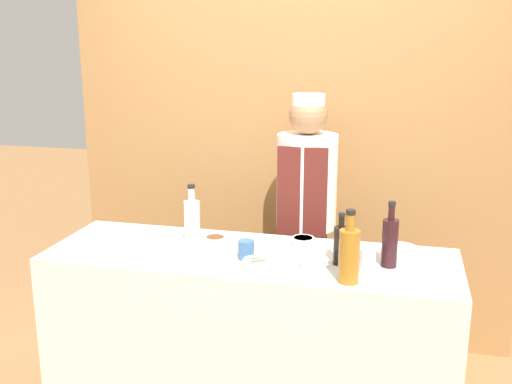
{
  "coord_description": "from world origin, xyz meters",
  "views": [
    {
      "loc": [
        0.69,
        -2.66,
        1.95
      ],
      "look_at": [
        0.0,
        0.13,
        1.22
      ],
      "focal_mm": 42.0,
      "sensor_mm": 36.0,
      "label": 1
    }
  ],
  "objects_px": {
    "sauce_bowl_yellow": "(303,241)",
    "sauce_bowl_orange": "(258,265)",
    "sauce_bowl_white": "(313,263)",
    "bottle_wine": "(390,241)",
    "cutting_board": "(124,236)",
    "bottle_clear": "(192,221)",
    "chef_center": "(306,222)",
    "bottle_amber": "(349,254)",
    "cup_blue": "(246,250)",
    "bottle_soy": "(341,244)",
    "sauce_bowl_purple": "(400,251)",
    "sauce_bowl_brown": "(215,241)",
    "cup_steel": "(367,259)"
  },
  "relations": [
    {
      "from": "sauce_bowl_yellow",
      "to": "sauce_bowl_orange",
      "type": "distance_m",
      "value": 0.4
    },
    {
      "from": "sauce_bowl_white",
      "to": "bottle_wine",
      "type": "bearing_deg",
      "value": 17.03
    },
    {
      "from": "cutting_board",
      "to": "bottle_clear",
      "type": "relative_size",
      "value": 1.07
    },
    {
      "from": "bottle_clear",
      "to": "chef_center",
      "type": "height_order",
      "value": "chef_center"
    },
    {
      "from": "sauce_bowl_yellow",
      "to": "bottle_amber",
      "type": "distance_m",
      "value": 0.49
    },
    {
      "from": "sauce_bowl_white",
      "to": "cup_blue",
      "type": "xyz_separation_m",
      "value": [
        -0.33,
        0.03,
        0.02
      ]
    },
    {
      "from": "bottle_soy",
      "to": "sauce_bowl_purple",
      "type": "bearing_deg",
      "value": 33.6
    },
    {
      "from": "sauce_bowl_brown",
      "to": "bottle_soy",
      "type": "bearing_deg",
      "value": -9.04
    },
    {
      "from": "sauce_bowl_orange",
      "to": "bottle_soy",
      "type": "relative_size",
      "value": 0.54
    },
    {
      "from": "sauce_bowl_purple",
      "to": "bottle_wine",
      "type": "bearing_deg",
      "value": -108.0
    },
    {
      "from": "sauce_bowl_white",
      "to": "sauce_bowl_orange",
      "type": "bearing_deg",
      "value": -156.52
    },
    {
      "from": "sauce_bowl_white",
      "to": "chef_center",
      "type": "bearing_deg",
      "value": 101.37
    },
    {
      "from": "sauce_bowl_purple",
      "to": "bottle_clear",
      "type": "relative_size",
      "value": 0.51
    },
    {
      "from": "sauce_bowl_brown",
      "to": "bottle_clear",
      "type": "height_order",
      "value": "bottle_clear"
    },
    {
      "from": "sauce_bowl_white",
      "to": "sauce_bowl_purple",
      "type": "xyz_separation_m",
      "value": [
        0.39,
        0.26,
        0.0
      ]
    },
    {
      "from": "sauce_bowl_yellow",
      "to": "chef_center",
      "type": "distance_m",
      "value": 0.54
    },
    {
      "from": "bottle_wine",
      "to": "chef_center",
      "type": "xyz_separation_m",
      "value": [
        -0.5,
        0.7,
        -0.16
      ]
    },
    {
      "from": "sauce_bowl_yellow",
      "to": "cup_blue",
      "type": "xyz_separation_m",
      "value": [
        -0.24,
        -0.24,
        0.02
      ]
    },
    {
      "from": "sauce_bowl_yellow",
      "to": "bottle_wine",
      "type": "relative_size",
      "value": 0.37
    },
    {
      "from": "sauce_bowl_yellow",
      "to": "cup_steel",
      "type": "bearing_deg",
      "value": -35.95
    },
    {
      "from": "sauce_bowl_yellow",
      "to": "bottle_amber",
      "type": "relative_size",
      "value": 0.36
    },
    {
      "from": "cup_blue",
      "to": "chef_center",
      "type": "relative_size",
      "value": 0.06
    },
    {
      "from": "sauce_bowl_orange",
      "to": "bottle_soy",
      "type": "distance_m",
      "value": 0.4
    },
    {
      "from": "sauce_bowl_yellow",
      "to": "cup_blue",
      "type": "bearing_deg",
      "value": -134.78
    },
    {
      "from": "bottle_amber",
      "to": "cup_steel",
      "type": "relative_size",
      "value": 3.16
    },
    {
      "from": "cutting_board",
      "to": "chef_center",
      "type": "xyz_separation_m",
      "value": [
        0.86,
        0.63,
        -0.05
      ]
    },
    {
      "from": "sauce_bowl_orange",
      "to": "bottle_wine",
      "type": "bearing_deg",
      "value": 19.74
    },
    {
      "from": "sauce_bowl_purple",
      "to": "chef_center",
      "type": "xyz_separation_m",
      "value": [
        -0.55,
        0.55,
        -0.06
      ]
    },
    {
      "from": "sauce_bowl_yellow",
      "to": "bottle_clear",
      "type": "bearing_deg",
      "value": -169.69
    },
    {
      "from": "cutting_board",
      "to": "cup_blue",
      "type": "relative_size",
      "value": 3.69
    },
    {
      "from": "cup_steel",
      "to": "bottle_amber",
      "type": "bearing_deg",
      "value": -111.99
    },
    {
      "from": "cup_blue",
      "to": "chef_center",
      "type": "distance_m",
      "value": 0.79
    },
    {
      "from": "bottle_soy",
      "to": "cup_blue",
      "type": "xyz_separation_m",
      "value": [
        -0.44,
        -0.04,
        -0.05
      ]
    },
    {
      "from": "cutting_board",
      "to": "bottle_clear",
      "type": "distance_m",
      "value": 0.4
    },
    {
      "from": "sauce_bowl_purple",
      "to": "bottle_amber",
      "type": "height_order",
      "value": "bottle_amber"
    },
    {
      "from": "cutting_board",
      "to": "bottle_soy",
      "type": "height_order",
      "value": "bottle_soy"
    },
    {
      "from": "sauce_bowl_yellow",
      "to": "sauce_bowl_orange",
      "type": "height_order",
      "value": "sauce_bowl_orange"
    },
    {
      "from": "sauce_bowl_purple",
      "to": "cutting_board",
      "type": "distance_m",
      "value": 1.41
    },
    {
      "from": "sauce_bowl_brown",
      "to": "bottle_soy",
      "type": "height_order",
      "value": "bottle_soy"
    },
    {
      "from": "sauce_bowl_yellow",
      "to": "bottle_clear",
      "type": "xyz_separation_m",
      "value": [
        -0.55,
        -0.1,
        0.1
      ]
    },
    {
      "from": "bottle_amber",
      "to": "bottle_clear",
      "type": "bearing_deg",
      "value": 159.62
    },
    {
      "from": "bottle_amber",
      "to": "chef_center",
      "type": "relative_size",
      "value": 0.2
    },
    {
      "from": "sauce_bowl_yellow",
      "to": "bottle_soy",
      "type": "bearing_deg",
      "value": -43.28
    },
    {
      "from": "bottle_soy",
      "to": "cutting_board",
      "type": "bearing_deg",
      "value": 174.97
    },
    {
      "from": "sauce_bowl_white",
      "to": "sauce_bowl_yellow",
      "type": "bearing_deg",
      "value": 108.41
    },
    {
      "from": "sauce_bowl_brown",
      "to": "sauce_bowl_yellow",
      "type": "bearing_deg",
      "value": 12.1
    },
    {
      "from": "sauce_bowl_white",
      "to": "cutting_board",
      "type": "distance_m",
      "value": 1.04
    },
    {
      "from": "sauce_bowl_white",
      "to": "sauce_bowl_orange",
      "type": "distance_m",
      "value": 0.26
    },
    {
      "from": "bottle_wine",
      "to": "chef_center",
      "type": "bearing_deg",
      "value": 125.35
    },
    {
      "from": "chef_center",
      "to": "sauce_bowl_purple",
      "type": "bearing_deg",
      "value": -45.14
    }
  ]
}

